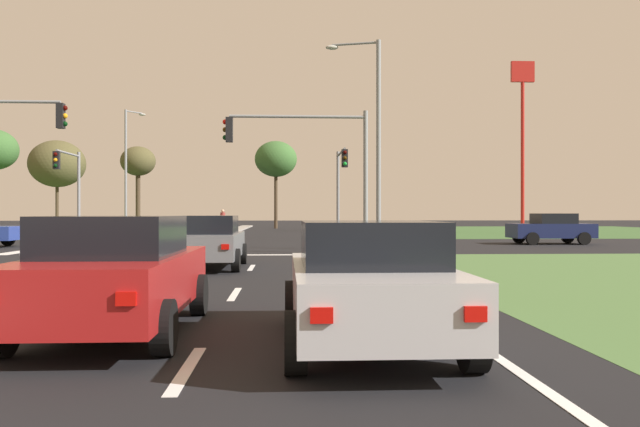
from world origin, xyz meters
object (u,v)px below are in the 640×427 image
at_px(car_red_fourth, 116,273).
at_px(fastfood_pole_sign, 522,110).
at_px(car_navy_third, 551,228).
at_px(traffic_signal_near_left, 0,147).
at_px(car_silver_fifth, 368,282).
at_px(car_grey_near, 210,241).
at_px(traffic_signal_far_left, 70,178).
at_px(treeline_second, 57,164).
at_px(traffic_signal_far_right, 340,177).
at_px(street_lamp_third, 127,165).
at_px(treeline_fourth, 276,159).
at_px(street_lamp_second, 374,133).
at_px(treeline_third, 138,162).
at_px(pedestrian_at_median, 223,219).
at_px(traffic_signal_near_right, 312,154).

height_order(car_red_fourth, fastfood_pole_sign, fastfood_pole_sign).
height_order(car_navy_third, traffic_signal_near_left, traffic_signal_near_left).
bearing_deg(car_red_fourth, car_silver_fifth, -16.42).
height_order(car_grey_near, fastfood_pole_sign, fastfood_pole_sign).
height_order(traffic_signal_far_left, treeline_second, treeline_second).
xyz_separation_m(car_red_fourth, traffic_signal_far_left, (-9.85, 27.73, 2.73)).
relative_size(car_red_fourth, car_silver_fifth, 1.03).
xyz_separation_m(car_silver_fifth, fastfood_pole_sign, (17.33, 40.70, 8.82)).
xyz_separation_m(traffic_signal_far_left, traffic_signal_far_right, (15.20, -0.29, 0.11)).
height_order(car_red_fourth, traffic_signal_far_right, traffic_signal_far_right).
xyz_separation_m(car_silver_fifth, traffic_signal_near_left, (-11.78, 16.94, 3.33)).
distance_m(car_silver_fifth, street_lamp_third, 46.83).
height_order(car_navy_third, treeline_fourth, treeline_fourth).
relative_size(car_red_fourth, traffic_signal_far_right, 0.86).
xyz_separation_m(street_lamp_second, treeline_fourth, (-4.79, 38.06, 2.03)).
xyz_separation_m(street_lamp_second, treeline_third, (-19.04, 39.60, 1.79)).
bearing_deg(traffic_signal_near_left, car_grey_near, -34.89).
distance_m(car_silver_fifth, pedestrian_at_median, 36.53).
height_order(car_navy_third, traffic_signal_far_left, traffic_signal_far_left).
xyz_separation_m(car_grey_near, fastfood_pole_sign, (20.54, 29.73, 8.81)).
xyz_separation_m(car_navy_third, fastfood_pole_sign, (4.73, 16.47, 8.79)).
bearing_deg(traffic_signal_far_left, treeline_second, 110.85).
height_order(car_grey_near, traffic_signal_near_left, traffic_signal_near_left).
distance_m(car_grey_near, car_red_fourth, 10.01).
relative_size(car_silver_fifth, traffic_signal_near_right, 0.78).
xyz_separation_m(car_red_fourth, traffic_signal_near_left, (-8.53, 15.99, 3.30)).
distance_m(traffic_signal_far_left, pedestrian_at_median, 11.02).
distance_m(car_red_fourth, street_lamp_second, 19.73).
bearing_deg(traffic_signal_far_right, car_grey_near, -106.96).
bearing_deg(treeline_third, traffic_signal_near_right, -68.73).
relative_size(traffic_signal_far_left, traffic_signal_near_right, 0.92).
bearing_deg(street_lamp_second, treeline_third, 115.68).
distance_m(car_red_fourth, street_lamp_third, 45.04).
height_order(pedestrian_at_median, treeline_fourth, treeline_fourth).
bearing_deg(car_red_fourth, treeline_third, 102.70).
bearing_deg(treeline_fourth, traffic_signal_near_right, -87.07).
height_order(car_red_fourth, treeline_third, treeline_third).
distance_m(car_grey_near, fastfood_pole_sign, 37.19).
xyz_separation_m(car_red_fourth, treeline_second, (-20.00, 54.36, 5.55)).
height_order(car_silver_fifth, street_lamp_third, street_lamp_third).
bearing_deg(street_lamp_second, traffic_signal_far_left, 149.28).
xyz_separation_m(fastfood_pole_sign, treeline_third, (-33.63, 18.18, -2.77)).
distance_m(car_navy_third, traffic_signal_near_left, 25.66).
bearing_deg(car_grey_near, treeline_fourth, 88.56).
bearing_deg(treeline_fourth, pedestrian_at_median, -98.81).
relative_size(street_lamp_second, street_lamp_third, 0.90).
xyz_separation_m(pedestrian_at_median, treeline_fourth, (3.28, 21.20, 5.89)).
xyz_separation_m(traffic_signal_near_right, street_lamp_second, (2.72, 2.33, 1.13)).
bearing_deg(street_lamp_third, car_red_fourth, -76.32).
relative_size(car_red_fourth, treeline_third, 0.53).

